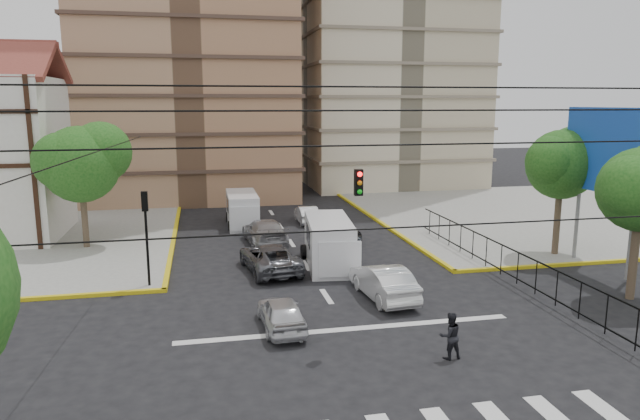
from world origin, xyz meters
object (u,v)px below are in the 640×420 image
object	(u,v)px
van_left_lane	(243,211)
pedestrian_crosswalk	(450,336)
car_silver_front_left	(281,313)
car_white_front_right	(383,282)
van_right_lane	(330,244)
traffic_light_nw	(146,223)

from	to	relation	value
van_left_lane	pedestrian_crosswalk	xyz separation A→B (m)	(5.26, -22.35, -0.31)
car_silver_front_left	car_white_front_right	size ratio (longest dim) A/B	0.81
van_right_lane	car_silver_front_left	xyz separation A→B (m)	(-3.64, -7.69, -0.58)
car_silver_front_left	car_white_front_right	world-z (taller)	car_white_front_right
car_silver_front_left	car_white_front_right	xyz separation A→B (m)	(4.87, 2.50, 0.12)
van_right_lane	van_left_lane	world-z (taller)	van_right_lane
car_silver_front_left	car_white_front_right	bearing A→B (deg)	-155.21
car_silver_front_left	traffic_light_nw	bearing A→B (deg)	-50.89
van_left_lane	car_silver_front_left	world-z (taller)	van_left_lane
van_right_lane	car_white_front_right	xyz separation A→B (m)	(1.23, -5.19, -0.46)
van_left_lane	pedestrian_crosswalk	bearing A→B (deg)	-76.48
car_white_front_right	pedestrian_crosswalk	distance (m)	6.20
traffic_light_nw	car_white_front_right	size ratio (longest dim) A/B	0.96
van_right_lane	traffic_light_nw	bearing A→B (deg)	-162.90
traffic_light_nw	pedestrian_crosswalk	world-z (taller)	traffic_light_nw
van_left_lane	van_right_lane	bearing A→B (deg)	-70.97
traffic_light_nw	car_silver_front_left	world-z (taller)	traffic_light_nw
van_left_lane	car_silver_front_left	size ratio (longest dim) A/B	1.37
van_right_lane	van_left_lane	size ratio (longest dim) A/B	1.13
van_right_lane	van_left_lane	distance (m)	11.58
car_white_front_right	van_left_lane	bearing A→B (deg)	-78.02
van_left_lane	pedestrian_crosswalk	size ratio (longest dim) A/B	3.16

